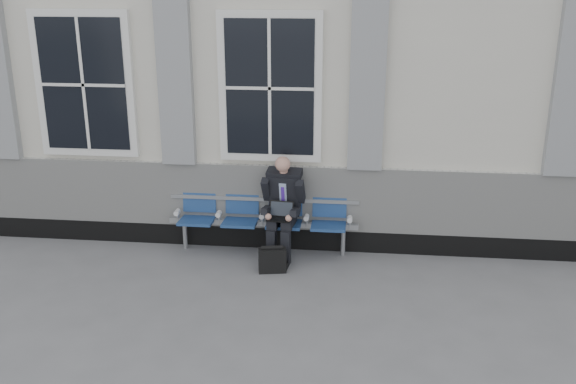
# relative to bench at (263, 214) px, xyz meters

# --- Properties ---
(ground) EXTENTS (70.00, 70.00, 0.00)m
(ground) POSITION_rel_bench_xyz_m (-0.25, -1.32, -0.55)
(ground) COLOR slate
(ground) RESTS_ON ground
(station_building) EXTENTS (14.40, 4.40, 4.49)m
(station_building) POSITION_rel_bench_xyz_m (-0.27, 2.15, 1.67)
(station_building) COLOR beige
(station_building) RESTS_ON ground
(bench) EXTENTS (2.60, 0.47, 0.91)m
(bench) POSITION_rel_bench_xyz_m (0.00, 0.00, 0.00)
(bench) COLOR #9EA0A3
(bench) RESTS_ON ground
(businessman) EXTENTS (0.58, 0.78, 1.41)m
(businessman) POSITION_rel_bench_xyz_m (0.29, -0.13, 0.21)
(businessman) COLOR black
(businessman) RESTS_ON ground
(briefcase) EXTENTS (0.38, 0.21, 0.36)m
(briefcase) POSITION_rel_bench_xyz_m (0.21, -0.64, -0.38)
(briefcase) COLOR black
(briefcase) RESTS_ON ground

